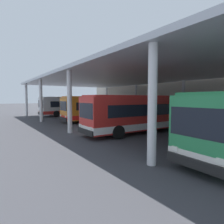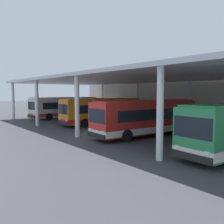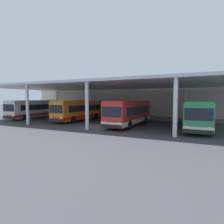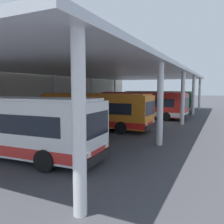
% 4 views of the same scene
% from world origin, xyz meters
% --- Properties ---
extents(ground_plane, '(200.00, 200.00, 0.00)m').
position_xyz_m(ground_plane, '(0.00, 0.00, 0.00)').
color(ground_plane, '#3D3D42').
extents(platform_kerb, '(42.00, 4.50, 0.18)m').
position_xyz_m(platform_kerb, '(0.00, 11.75, 0.09)').
color(platform_kerb, gray).
rests_on(platform_kerb, ground).
extents(station_building_facade, '(48.00, 1.60, 6.70)m').
position_xyz_m(station_building_facade, '(0.00, 15.00, 3.35)').
color(station_building_facade, beige).
rests_on(station_building_facade, ground).
extents(canopy_shelter, '(40.00, 17.00, 5.55)m').
position_xyz_m(canopy_shelter, '(0.00, 5.50, 5.29)').
color(canopy_shelter, silver).
rests_on(canopy_shelter, ground).
extents(bus_nearest_bay, '(3.06, 10.63, 3.17)m').
position_xyz_m(bus_nearest_bay, '(-15.20, 4.08, 1.66)').
color(bus_nearest_bay, white).
rests_on(bus_nearest_bay, ground).
extents(bus_second_bay, '(2.95, 10.60, 3.17)m').
position_xyz_m(bus_second_bay, '(-5.73, 4.31, 1.66)').
color(bus_second_bay, orange).
rests_on(bus_second_bay, ground).
extents(bus_middle_bay, '(3.04, 10.63, 3.17)m').
position_xyz_m(bus_middle_bay, '(3.20, 2.68, 1.66)').
color(bus_middle_bay, red).
rests_on(bus_middle_bay, ground).
extents(bench_waiting, '(1.80, 0.45, 0.92)m').
position_xyz_m(bench_waiting, '(1.26, 11.82, 0.66)').
color(bench_waiting, brown).
rests_on(bench_waiting, platform_kerb).
extents(trash_bin, '(0.52, 0.52, 0.98)m').
position_xyz_m(trash_bin, '(3.56, 11.85, 0.68)').
color(trash_bin, '#33383D').
rests_on(trash_bin, platform_kerb).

